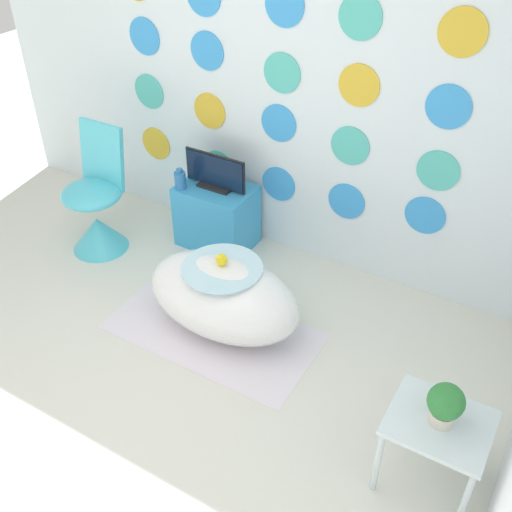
{
  "coord_description": "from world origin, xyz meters",
  "views": [
    {
      "loc": [
        1.73,
        -1.19,
        2.6
      ],
      "look_at": [
        0.45,
        0.99,
        0.73
      ],
      "focal_mm": 42.0,
      "sensor_mm": 36.0,
      "label": 1
    }
  ],
  "objects_px": {
    "bathtub": "(223,296)",
    "tv": "(215,173)",
    "vase": "(180,180)",
    "potted_plant_left": "(445,404)",
    "chair": "(97,213)"
  },
  "relations": [
    {
      "from": "tv",
      "to": "vase",
      "type": "relative_size",
      "value": 3.2
    },
    {
      "from": "vase",
      "to": "potted_plant_left",
      "type": "bearing_deg",
      "value": -25.51
    },
    {
      "from": "bathtub",
      "to": "tv",
      "type": "bearing_deg",
      "value": 125.86
    },
    {
      "from": "bathtub",
      "to": "vase",
      "type": "distance_m",
      "value": 1.01
    },
    {
      "from": "bathtub",
      "to": "tv",
      "type": "distance_m",
      "value": 0.97
    },
    {
      "from": "vase",
      "to": "potted_plant_left",
      "type": "distance_m",
      "value": 2.4
    },
    {
      "from": "chair",
      "to": "vase",
      "type": "distance_m",
      "value": 0.66
    },
    {
      "from": "chair",
      "to": "potted_plant_left",
      "type": "xyz_separation_m",
      "value": [
        2.67,
        -0.68,
        0.27
      ]
    },
    {
      "from": "tv",
      "to": "potted_plant_left",
      "type": "height_order",
      "value": "tv"
    },
    {
      "from": "bathtub",
      "to": "vase",
      "type": "bearing_deg",
      "value": 140.61
    },
    {
      "from": "vase",
      "to": "tv",
      "type": "bearing_deg",
      "value": 31.13
    },
    {
      "from": "bathtub",
      "to": "vase",
      "type": "xyz_separation_m",
      "value": [
        -0.74,
        0.61,
        0.3
      ]
    },
    {
      "from": "potted_plant_left",
      "to": "bathtub",
      "type": "bearing_deg",
      "value": 163.44
    },
    {
      "from": "potted_plant_left",
      "to": "tv",
      "type": "bearing_deg",
      "value": 149.31
    },
    {
      "from": "potted_plant_left",
      "to": "chair",
      "type": "bearing_deg",
      "value": 165.67
    }
  ]
}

